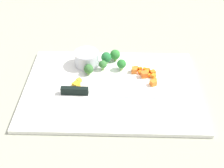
% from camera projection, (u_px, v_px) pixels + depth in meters
% --- Properties ---
extents(ground_plane, '(4.00, 4.00, 0.00)m').
position_uv_depth(ground_plane, '(112.00, 90.00, 0.88)').
color(ground_plane, gray).
extents(cutting_board, '(0.52, 0.36, 0.01)m').
position_uv_depth(cutting_board, '(112.00, 88.00, 0.87)').
color(cutting_board, white).
rests_on(cutting_board, ground_plane).
extents(prep_bowl, '(0.08, 0.08, 0.05)m').
position_uv_depth(prep_bowl, '(87.00, 59.00, 0.94)').
color(prep_bowl, silver).
rests_on(prep_bowl, cutting_board).
extents(chef_knife, '(0.31, 0.02, 0.02)m').
position_uv_depth(chef_knife, '(92.00, 92.00, 0.84)').
color(chef_knife, silver).
rests_on(chef_knife, cutting_board).
extents(carrot_dice_0, '(0.02, 0.02, 0.01)m').
position_uv_depth(carrot_dice_0, '(154.00, 76.00, 0.90)').
color(carrot_dice_0, orange).
rests_on(carrot_dice_0, cutting_board).
extents(carrot_dice_1, '(0.02, 0.01, 0.01)m').
position_uv_depth(carrot_dice_1, '(136.00, 69.00, 0.92)').
color(carrot_dice_1, orange).
rests_on(carrot_dice_1, cutting_board).
extents(carrot_dice_2, '(0.01, 0.02, 0.01)m').
position_uv_depth(carrot_dice_2, '(140.00, 72.00, 0.91)').
color(carrot_dice_2, orange).
rests_on(carrot_dice_2, cutting_board).
extents(carrot_dice_3, '(0.01, 0.01, 0.01)m').
position_uv_depth(carrot_dice_3, '(149.00, 75.00, 0.90)').
color(carrot_dice_3, orange).
rests_on(carrot_dice_3, cutting_board).
extents(carrot_dice_4, '(0.01, 0.01, 0.01)m').
position_uv_depth(carrot_dice_4, '(148.00, 70.00, 0.92)').
color(carrot_dice_4, orange).
rests_on(carrot_dice_4, cutting_board).
extents(carrot_dice_5, '(0.01, 0.01, 0.01)m').
position_uv_depth(carrot_dice_5, '(145.00, 69.00, 0.92)').
color(carrot_dice_5, orange).
rests_on(carrot_dice_5, cutting_board).
extents(carrot_dice_6, '(0.01, 0.01, 0.01)m').
position_uv_depth(carrot_dice_6, '(140.00, 69.00, 0.93)').
color(carrot_dice_6, orange).
rests_on(carrot_dice_6, cutting_board).
extents(carrot_dice_7, '(0.02, 0.02, 0.01)m').
position_uv_depth(carrot_dice_7, '(153.00, 72.00, 0.91)').
color(carrot_dice_7, orange).
rests_on(carrot_dice_7, cutting_board).
extents(carrot_dice_8, '(0.02, 0.02, 0.02)m').
position_uv_depth(carrot_dice_8, '(153.00, 83.00, 0.87)').
color(carrot_dice_8, orange).
rests_on(carrot_dice_8, cutting_board).
extents(carrot_dice_9, '(0.02, 0.02, 0.01)m').
position_uv_depth(carrot_dice_9, '(146.00, 73.00, 0.91)').
color(carrot_dice_9, orange).
rests_on(carrot_dice_9, cutting_board).
extents(carrot_dice_10, '(0.01, 0.01, 0.01)m').
position_uv_depth(carrot_dice_10, '(155.00, 80.00, 0.88)').
color(carrot_dice_10, orange).
rests_on(carrot_dice_10, cutting_board).
extents(carrot_dice_11, '(0.02, 0.02, 0.02)m').
position_uv_depth(carrot_dice_11, '(134.00, 70.00, 0.92)').
color(carrot_dice_11, orange).
rests_on(carrot_dice_11, cutting_board).
extents(carrot_dice_12, '(0.02, 0.02, 0.02)m').
position_uv_depth(carrot_dice_12, '(144.00, 75.00, 0.90)').
color(carrot_dice_12, orange).
rests_on(carrot_dice_12, cutting_board).
extents(pepper_dice_0, '(0.02, 0.02, 0.01)m').
position_uv_depth(pepper_dice_0, '(79.00, 80.00, 0.88)').
color(pepper_dice_0, yellow).
rests_on(pepper_dice_0, cutting_board).
extents(pepper_dice_1, '(0.03, 0.03, 0.02)m').
position_uv_depth(pepper_dice_1, '(76.00, 85.00, 0.86)').
color(pepper_dice_1, yellow).
rests_on(pepper_dice_1, cutting_board).
extents(broccoli_floret_0, '(0.03, 0.03, 0.04)m').
position_uv_depth(broccoli_floret_0, '(122.00, 64.00, 0.92)').
color(broccoli_floret_0, '#8CBA63').
rests_on(broccoli_floret_0, cutting_board).
extents(broccoli_floret_1, '(0.03, 0.03, 0.03)m').
position_uv_depth(broccoli_floret_1, '(103.00, 65.00, 0.92)').
color(broccoli_floret_1, '#80B058').
rests_on(broccoli_floret_1, cutting_board).
extents(broccoli_floret_2, '(0.03, 0.03, 0.04)m').
position_uv_depth(broccoli_floret_2, '(106.00, 58.00, 0.94)').
color(broccoli_floret_2, '#84B263').
rests_on(broccoli_floret_2, cutting_board).
extents(broccoli_floret_3, '(0.03, 0.03, 0.04)m').
position_uv_depth(broccoli_floret_3, '(115.00, 55.00, 0.96)').
color(broccoli_floret_3, '#97AB63').
rests_on(broccoli_floret_3, cutting_board).
extents(broccoli_floret_4, '(0.03, 0.03, 0.03)m').
position_uv_depth(broccoli_floret_4, '(89.00, 69.00, 0.90)').
color(broccoli_floret_4, '#8EAB65').
rests_on(broccoli_floret_4, cutting_board).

